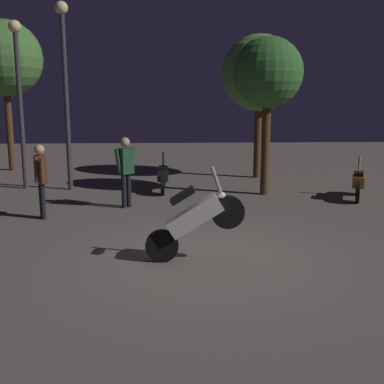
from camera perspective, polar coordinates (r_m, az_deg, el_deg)
name	(u,v)px	position (r m, az deg, el deg)	size (l,w,h in m)	color
ground_plane	(210,257)	(8.41, 2.18, -7.78)	(40.00, 40.00, 0.00)	#605951
motorcycle_white_foreground	(194,219)	(7.98, 0.29, -3.23)	(1.66, 0.33, 1.63)	black
motorcycle_black_parked_left	(163,176)	(13.95, -3.46, 1.86)	(0.31, 1.66, 1.11)	black
motorcycle_orange_parked_right	(358,183)	(13.68, 19.12, 1.04)	(0.70, 1.58, 1.11)	black
person_rider_beside	(126,166)	(11.93, -7.90, 3.11)	(0.52, 0.55, 1.75)	black
person_bystander_far	(41,175)	(11.28, -17.53, 1.97)	(0.35, 0.65, 1.69)	black
streetlamp_near	(65,74)	(14.47, -14.86, 13.40)	(0.36, 0.36, 5.31)	#38383D
streetlamp_far	(19,83)	(15.03, -19.89, 12.03)	(0.36, 0.36, 4.83)	#38383D
tree_left_bg	(259,74)	(16.28, 8.00, 13.75)	(2.48, 2.48, 4.70)	#4C331E
tree_center_bg	(4,59)	(18.97, -21.41, 14.52)	(2.69, 2.69, 5.38)	#4C331E
tree_right_bg	(268,74)	(13.47, 8.99, 13.68)	(1.90, 1.90, 4.31)	#4C331E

